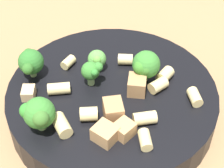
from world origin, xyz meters
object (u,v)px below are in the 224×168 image
(rigatoni_1, at_px, (158,85))
(chicken_chunk_3, at_px, (102,133))
(rigatoni_0, at_px, (89,114))
(rigatoni_9, at_px, (195,97))
(chicken_chunk_0, at_px, (124,129))
(broccoli_floret_0, at_px, (31,62))
(chicken_chunk_4, at_px, (137,86))
(pasta_bowl, at_px, (112,99))
(broccoli_floret_3, at_px, (92,71))
(rigatoni_2, at_px, (125,59))
(rigatoni_8, at_px, (165,75))
(broccoli_floret_2, at_px, (97,59))
(rigatoni_3, at_px, (145,140))
(rigatoni_6, at_px, (62,125))
(broccoli_floret_4, at_px, (145,65))
(chicken_chunk_1, at_px, (29,93))
(chicken_chunk_2, at_px, (113,111))
(rigatoni_7, at_px, (68,62))
(rigatoni_5, at_px, (145,118))
(rigatoni_4, at_px, (59,89))

(rigatoni_1, distance_m, chicken_chunk_3, 0.11)
(rigatoni_0, bearing_deg, rigatoni_9, -71.79)
(rigatoni_9, height_order, chicken_chunk_0, chicken_chunk_0)
(broccoli_floret_0, relative_size, chicken_chunk_4, 1.52)
(pasta_bowl, height_order, broccoli_floret_3, broccoli_floret_3)
(rigatoni_1, bearing_deg, rigatoni_0, 125.42)
(rigatoni_2, distance_m, rigatoni_8, 0.06)
(chicken_chunk_4, bearing_deg, broccoli_floret_2, 54.41)
(rigatoni_1, relative_size, rigatoni_3, 0.97)
(pasta_bowl, height_order, rigatoni_6, rigatoni_6)
(broccoli_floret_4, xyz_separation_m, rigatoni_0, (-0.08, 0.06, -0.02))
(rigatoni_0, distance_m, rigatoni_8, 0.12)
(broccoli_floret_2, xyz_separation_m, chicken_chunk_1, (-0.06, 0.08, -0.01))
(broccoli_floret_0, bearing_deg, chicken_chunk_2, -119.44)
(rigatoni_2, distance_m, chicken_chunk_0, 0.13)
(broccoli_floret_0, bearing_deg, rigatoni_1, -93.98)
(broccoli_floret_3, xyz_separation_m, chicken_chunk_0, (-0.08, -0.05, -0.01))
(chicken_chunk_3, bearing_deg, broccoli_floret_4, -23.37)
(rigatoni_8, relative_size, chicken_chunk_1, 1.04)
(pasta_bowl, distance_m, rigatoni_3, 0.10)
(broccoli_floret_3, height_order, rigatoni_2, broccoli_floret_3)
(broccoli_floret_4, bearing_deg, rigatoni_0, 140.03)
(chicken_chunk_1, distance_m, chicken_chunk_4, 0.14)
(chicken_chunk_3, bearing_deg, rigatoni_7, 26.21)
(rigatoni_5, bearing_deg, rigatoni_6, 102.05)
(broccoli_floret_2, bearing_deg, chicken_chunk_0, -157.94)
(rigatoni_8, bearing_deg, rigatoni_0, 131.05)
(rigatoni_4, relative_size, chicken_chunk_1, 1.41)
(rigatoni_7, height_order, rigatoni_8, rigatoni_8)
(chicken_chunk_3, bearing_deg, pasta_bowl, -2.88)
(broccoli_floret_2, xyz_separation_m, rigatoni_6, (-0.11, 0.03, -0.01))
(chicken_chunk_1, xyz_separation_m, chicken_chunk_2, (-0.03, -0.11, 0.00))
(rigatoni_4, xyz_separation_m, chicken_chunk_3, (-0.07, -0.06, 0.00))
(broccoli_floret_2, xyz_separation_m, rigatoni_9, (-0.05, -0.13, -0.01))
(rigatoni_2, bearing_deg, chicken_chunk_3, 172.62)
(rigatoni_1, distance_m, rigatoni_2, 0.07)
(broccoli_floret_0, bearing_deg, broccoli_floret_2, -76.23)
(rigatoni_4, bearing_deg, rigatoni_9, -89.61)
(rigatoni_3, relative_size, chicken_chunk_4, 0.90)
(rigatoni_7, distance_m, chicken_chunk_4, 0.11)
(rigatoni_6, height_order, chicken_chunk_2, chicken_chunk_2)
(rigatoni_0, height_order, rigatoni_4, rigatoni_0)
(chicken_chunk_0, height_order, chicken_chunk_1, chicken_chunk_0)
(broccoli_floret_2, relative_size, rigatoni_4, 1.07)
(rigatoni_8, bearing_deg, broccoli_floret_0, 93.03)
(rigatoni_1, bearing_deg, rigatoni_3, 171.04)
(rigatoni_8, distance_m, chicken_chunk_1, 0.18)
(rigatoni_8, xyz_separation_m, chicken_chunk_0, (-0.10, 0.05, 0.00))
(broccoli_floret_0, bearing_deg, rigatoni_6, -147.54)
(rigatoni_4, height_order, chicken_chunk_4, chicken_chunk_4)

